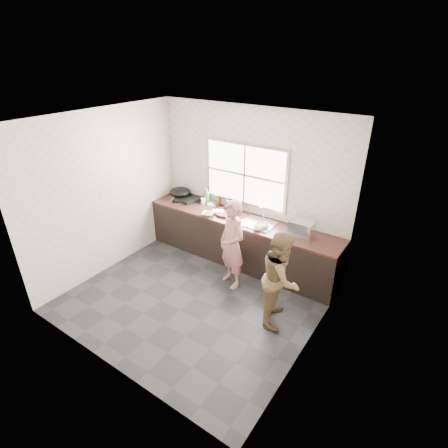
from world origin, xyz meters
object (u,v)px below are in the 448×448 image
Objects in this scene: person_side at (281,278)px; wok at (180,192)px; bottle_green at (207,195)px; glass_jar at (203,201)px; bowl_crabs at (262,226)px; dish_rack at (302,229)px; bowl_mince at (208,214)px; pot_lid_right at (196,199)px; pot_lid_left at (177,201)px; burner at (189,198)px; black_pot at (232,205)px; plate_food at (213,204)px; bottle_brown_short at (227,206)px; woman at (232,247)px; bottle_brown_tall at (217,201)px; cutting_board at (226,213)px; bowl_held at (258,228)px.

person_side is 3.47× the size of wok.
bottle_green is 0.13m from glass_jar.
dish_rack is at bearing 4.50° from bowl_crabs.
person_side is 1.95m from bowl_mince.
person_side reaches higher than pot_lid_right.
person_side is 4.95× the size of pot_lid_left.
bowl_mince is 0.80m from burner.
dish_rack is 1.30× the size of pot_lid_left.
pot_lid_right is at bearing 180.00° from black_pot.
glass_jar is 2.04m from dish_rack.
plate_food is at bearing 115.99° from bowl_mince.
plate_food is 1.51× the size of bottle_brown_short.
black_pot is at bearing 0.00° from pot_lid_right.
burner is (-0.72, 0.35, 0.00)m from bowl_mince.
woman is 0.93m from bowl_mince.
woman is 6.59× the size of bowl_mince.
burner is at bearing -171.65° from bottle_brown_tall.
plate_food is at bearing 9.74° from wok.
bowl_crabs is 1.40m from glass_jar.
bowl_crabs is 1.66m from pot_lid_right.
glass_jar reaches higher than burner.
bottle_brown_tall reaches higher than cutting_board.
plate_food is at bearing 165.96° from bowl_crabs.
dish_rack is at bearing -7.75° from plate_food.
bottle_brown_short is 1.04m from pot_lid_left.
bottle_brown_short is at bearing 116.42° from cutting_board.
bowl_mince is 0.58m from bottle_green.
bowl_held is at bearing -14.41° from pot_lid_right.
woman is 6.78× the size of bowl_held.
glass_jar is (-1.36, 0.32, 0.02)m from bowl_held.
burner is at bearing 169.21° from bowl_held.
bottle_brown_tall is 1.26× the size of bottle_brown_short.
pot_lid_left is (-2.54, -0.01, -0.13)m from dish_rack.
dish_rack reaches higher than black_pot.
bottle_brown_tall is (-0.35, 0.00, 0.01)m from black_pot.
woman is 5.71× the size of black_pot.
bottle_green is at bearing 172.29° from dish_rack.
cutting_board is 0.95m from burner.
cutting_board is 1.14m from wok.
cutting_board is at bearing -7.82° from burner.
bowl_crabs is 0.43× the size of burner.
bottle_brown_short is 1.54m from dish_rack.
bowl_held is 0.92m from bottle_brown_short.
person_side is 3.36× the size of burner.
pot_lid_right is (-0.75, 0.05, -0.07)m from bottle_brown_short.
dish_rack is (1.44, -0.04, 0.12)m from cutting_board.
black_pot is 0.35m from bottle_brown_tall.
cutting_board is at bearing 154.33° from woman.
glass_jar is at bearing 168.64° from cutting_board.
pot_lid_right is at bearing 40.84° from burner.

